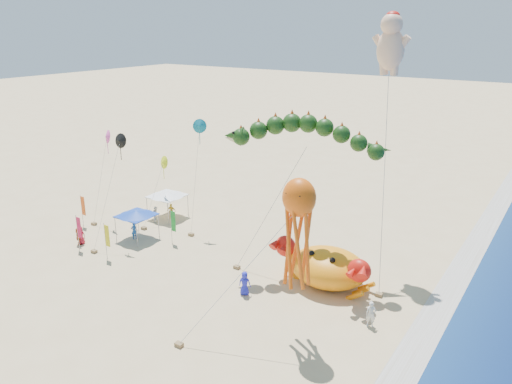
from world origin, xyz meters
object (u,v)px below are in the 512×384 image
dragon_kite (305,139)px  crab_inflatable (328,266)px  cherub_kite (391,42)px  octopus_kite (298,225)px  canopy_blue (136,213)px  canopy_white (167,194)px

dragon_kite → crab_inflatable: bearing=-25.4°
dragon_kite → cherub_kite: cherub_kite is taller
cherub_kite → octopus_kite: cherub_kite is taller
octopus_kite → canopy_blue: 20.66m
crab_inflatable → cherub_kite: size_ratio=0.40×
crab_inflatable → octopus_kite: octopus_kite is taller
canopy_blue → crab_inflatable: bearing=5.3°
crab_inflatable → dragon_kite: size_ratio=0.66×
dragon_kite → canopy_white: 18.85m
octopus_kite → canopy_blue: octopus_kite is taller
cherub_kite → crab_inflatable: bearing=-97.2°
octopus_kite → crab_inflatable: bearing=98.6°
crab_inflatable → dragon_kite: dragon_kite is taller
dragon_kite → cherub_kite: bearing=56.1°
cherub_kite → canopy_blue: bearing=-155.0°
crab_inflatable → canopy_white: size_ratio=2.30×
cherub_kite → octopus_kite: 17.24m
octopus_kite → canopy_white: octopus_kite is taller
canopy_white → octopus_kite: bearing=-27.0°
canopy_blue → canopy_white: 5.75m
dragon_kite → canopy_blue: bearing=-168.4°
dragon_kite → canopy_white: size_ratio=3.50×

